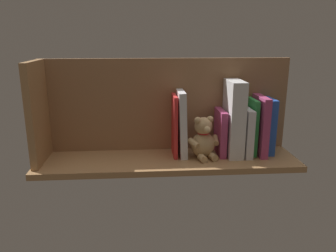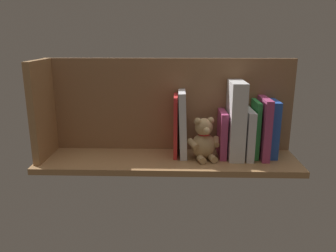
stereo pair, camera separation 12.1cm
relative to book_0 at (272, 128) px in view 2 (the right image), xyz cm
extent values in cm
cube|color=#A87A4C|center=(39.02, 3.69, -11.80)|extent=(96.34, 25.41, 2.20)
cube|color=#976B46|center=(39.02, -6.76, 7.39)|extent=(96.34, 1.50, 36.18)
cube|color=#A87A4C|center=(85.19, 3.69, 7.39)|extent=(2.40, 19.41, 36.18)
cube|color=blue|center=(0.00, 0.00, 0.00)|extent=(3.08, 11.23, 21.40)
cube|color=#B23F72|center=(3.57, 1.53, 0.58)|extent=(2.70, 14.28, 22.56)
cube|color=green|center=(6.39, 0.28, -0.07)|extent=(1.60, 11.80, 21.25)
cube|color=silver|center=(9.24, 1.64, -1.58)|extent=(2.74, 14.51, 18.24)
cube|color=white|center=(14.03, 1.74, 3.60)|extent=(5.50, 14.50, 28.59)
cube|color=#B23F72|center=(18.68, 0.72, -2.01)|extent=(2.44, 12.67, 17.37)
ellipsoid|color=tan|center=(25.83, 4.12, -5.90)|extent=(11.01, 10.35, 9.60)
sphere|color=tan|center=(25.83, 4.12, 1.38)|extent=(6.60, 6.60, 6.60)
sphere|color=tan|center=(23.45, 3.45, 3.86)|extent=(2.55, 2.55, 2.55)
sphere|color=tan|center=(28.21, 4.80, 3.86)|extent=(2.55, 2.55, 2.55)
sphere|color=#DBB77F|center=(25.06, 6.82, 0.89)|extent=(2.55, 2.55, 2.55)
cylinder|color=tan|center=(21.11, 4.03, -4.22)|extent=(2.58, 4.87, 3.55)
cylinder|color=tan|center=(29.89, 6.53, -4.22)|extent=(4.59, 5.14, 3.55)
cylinder|color=tan|center=(22.63, 7.46, -9.42)|extent=(3.44, 4.16, 2.55)
cylinder|color=tan|center=(26.79, 8.64, -9.42)|extent=(3.44, 4.16, 2.55)
torus|color=red|center=(25.83, 4.12, -1.24)|extent=(5.41, 5.41, 0.75)
cube|color=silver|center=(33.58, 0.67, 1.67)|extent=(3.47, 12.58, 24.81)
cube|color=red|center=(36.26, 0.25, 0.89)|extent=(1.42, 11.73, 23.17)
camera|label=1|loc=(47.58, 120.48, 33.84)|focal=35.38mm
camera|label=2|loc=(35.46, 120.74, 33.84)|focal=35.38mm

